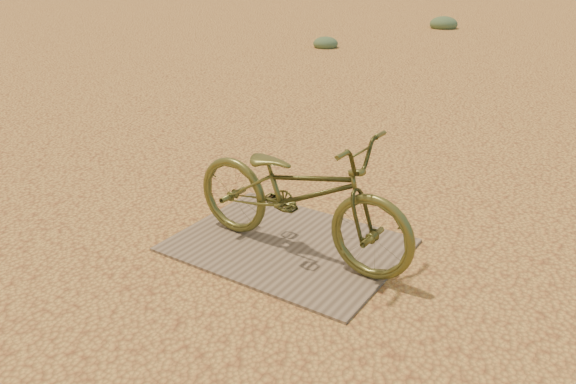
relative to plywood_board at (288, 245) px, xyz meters
The scene contains 5 objects.
ground 0.44m from the plywood_board, 58.95° to the right, with size 120.00×120.00×0.00m, color gold.
plywood_board is the anchor object (origin of this frame).
bicycle 0.50m from the plywood_board, 24.59° to the right, with size 0.63×1.80×0.95m, color #515424.
kale_a 9.39m from the plywood_board, 117.97° to the left, with size 0.57×0.57×0.31m, color #546C49.
kale_c 13.46m from the plywood_board, 104.09° to the left, with size 0.77×0.77×0.42m, color #546C49.
Camera 1 is at (1.82, -2.74, 2.07)m, focal length 35.00 mm.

